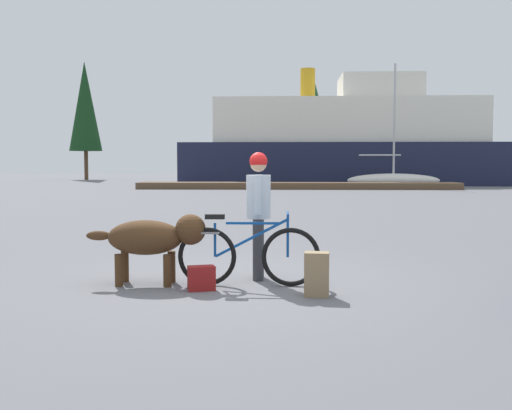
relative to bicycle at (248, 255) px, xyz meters
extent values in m
plane|color=slate|center=(-0.13, 0.19, -0.39)|extent=(160.00, 160.00, 0.00)
torus|color=black|center=(0.54, 0.00, -0.03)|extent=(0.73, 0.06, 0.73)
torus|color=black|center=(-0.51, 0.00, -0.03)|extent=(0.73, 0.06, 0.73)
cube|color=navy|center=(0.06, 0.00, 0.39)|extent=(0.67, 0.03, 0.03)
cube|color=navy|center=(0.04, 0.00, 0.21)|extent=(0.90, 0.03, 0.49)
cylinder|color=navy|center=(-0.41, 0.00, 0.18)|extent=(0.03, 0.03, 0.42)
cylinder|color=navy|center=(0.50, 0.00, 0.23)|extent=(0.03, 0.03, 0.52)
cube|color=black|center=(-0.41, 0.00, 0.47)|extent=(0.24, 0.10, 0.06)
cylinder|color=navy|center=(0.50, 0.00, 0.51)|extent=(0.03, 0.44, 0.03)
cube|color=slate|center=(-0.53, 0.00, 0.27)|extent=(0.36, 0.14, 0.02)
cylinder|color=#333338|center=(0.11, 0.57, 0.01)|extent=(0.14, 0.14, 0.80)
cylinder|color=#333338|center=(0.11, 0.35, 0.01)|extent=(0.14, 0.14, 0.80)
cylinder|color=silver|center=(0.11, 0.46, 0.70)|extent=(0.32, 0.32, 0.57)
cylinder|color=silver|center=(0.11, 0.68, 0.73)|extent=(0.09, 0.09, 0.50)
cylinder|color=silver|center=(0.11, 0.24, 0.73)|extent=(0.09, 0.09, 0.50)
sphere|color=tan|center=(0.11, 0.46, 1.13)|extent=(0.22, 0.22, 0.22)
sphere|color=red|center=(0.11, 0.46, 1.16)|extent=(0.24, 0.24, 0.24)
ellipsoid|color=#472D19|center=(-1.30, 0.04, 0.20)|extent=(0.95, 0.52, 0.44)
sphere|color=#472D19|center=(-0.72, 0.04, 0.30)|extent=(0.39, 0.39, 0.39)
ellipsoid|color=#472D19|center=(-1.89, 0.04, 0.22)|extent=(0.32, 0.12, 0.12)
cylinder|color=#472D19|center=(-0.99, 0.19, -0.19)|extent=(0.10, 0.10, 0.40)
cylinder|color=#472D19|center=(-0.99, -0.10, -0.19)|extent=(0.10, 0.10, 0.40)
cylinder|color=#472D19|center=(-1.60, 0.19, -0.19)|extent=(0.10, 0.10, 0.40)
cylinder|color=#472D19|center=(-1.60, -0.10, -0.19)|extent=(0.10, 0.10, 0.40)
cube|color=#8C7251|center=(0.83, -0.54, -0.14)|extent=(0.30, 0.23, 0.51)
cube|color=maroon|center=(-0.54, -0.28, -0.25)|extent=(0.36, 0.27, 0.29)
cube|color=brown|center=(1.29, 29.06, -0.19)|extent=(19.41, 2.30, 0.40)
cube|color=#191E38|center=(5.14, 37.83, 1.12)|extent=(24.17, 8.05, 3.03)
cube|color=silver|center=(5.14, 37.83, 4.23)|extent=(19.33, 6.76, 3.20)
cube|color=silver|center=(7.56, 37.83, 6.73)|extent=(5.80, 4.83, 1.80)
cylinder|color=#BF8C19|center=(2.24, 37.83, 7.03)|extent=(1.10, 1.10, 2.40)
ellipsoid|color=silver|center=(7.62, 31.87, 0.06)|extent=(6.00, 1.68, 0.90)
cylinder|color=#B2B2B7|center=(7.62, 31.87, 4.05)|extent=(0.14, 0.14, 7.08)
cylinder|color=#B2B2B7|center=(6.72, 31.87, 1.71)|extent=(2.70, 0.10, 0.10)
cylinder|color=#4C331E|center=(-18.64, 49.54, 1.00)|extent=(0.37, 0.37, 2.79)
cone|color=#143819|center=(-18.64, 49.54, 6.67)|extent=(3.11, 3.11, 8.56)
cylinder|color=#4C331E|center=(3.15, 48.78, 1.26)|extent=(0.33, 0.33, 3.31)
cone|color=#1E4C28|center=(3.15, 48.78, 6.17)|extent=(3.52, 3.52, 6.52)
cylinder|color=#4C331E|center=(12.71, 50.98, 1.16)|extent=(0.38, 0.38, 3.12)
cone|color=#19471E|center=(12.71, 50.98, 6.16)|extent=(4.02, 4.02, 6.87)
cylinder|color=#4C331E|center=(2.41, 54.79, 0.72)|extent=(0.34, 0.34, 2.24)
cone|color=#1E4C28|center=(2.41, 54.79, 4.87)|extent=(4.16, 4.16, 6.05)
camera|label=1|loc=(0.44, -7.32, 1.12)|focal=41.77mm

